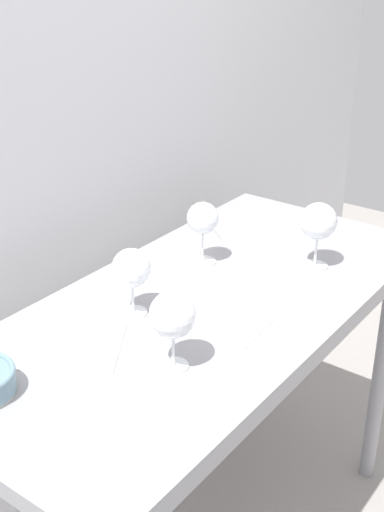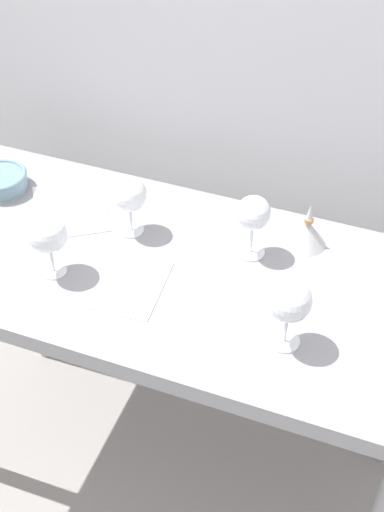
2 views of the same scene
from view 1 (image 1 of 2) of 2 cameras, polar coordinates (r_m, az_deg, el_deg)
back_wall at (r=1.86m, az=-11.70°, el=11.76°), size 3.80×0.04×2.60m
steel_counter at (r=1.75m, az=0.96°, el=-6.74°), size 1.40×0.65×0.90m
wine_glass_near_left at (r=1.39m, az=-1.61°, el=-5.04°), size 0.10×0.10×0.18m
wine_glass_far_left at (r=1.59m, az=-5.08°, el=-1.13°), size 0.09×0.09×0.17m
wine_glass_near_right at (r=1.83m, az=10.51°, el=2.76°), size 0.10×0.10×0.18m
wine_glass_far_right at (r=1.83m, az=0.90°, el=3.03°), size 0.09×0.09×0.18m
tasting_sheet_upper at (r=1.60m, az=2.31°, el=-5.53°), size 0.16×0.22×0.00m
tasting_sheet_lower at (r=1.54m, az=-10.42°, el=-7.37°), size 0.29×0.31×0.00m
decanter_funnel at (r=2.00m, az=1.01°, el=2.36°), size 0.11×0.11×0.13m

